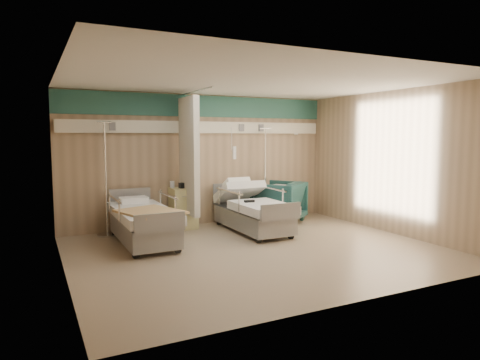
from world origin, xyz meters
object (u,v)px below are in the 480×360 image
bed_left (144,226)px  visitor_armchair (279,202)px  bed_right (253,216)px  iv_stand_right (265,201)px  bedside_cabinet (183,208)px  iv_stand_left (107,213)px

bed_left → visitor_armchair: size_ratio=2.14×
bed_right → iv_stand_right: size_ratio=1.03×
iv_stand_right → bedside_cabinet: bearing=-178.3°
iv_stand_left → bedside_cabinet: bearing=-1.3°
iv_stand_left → bed_right: bearing=-19.2°
bed_right → iv_stand_left: size_ratio=0.99×
visitor_armchair → iv_stand_left: size_ratio=0.46×
visitor_armchair → iv_stand_right: bearing=-100.7°
bed_right → bedside_cabinet: bearing=142.0°
bed_right → bedside_cabinet: size_ratio=2.54×
iv_stand_left → visitor_armchair: bearing=-5.2°
bedside_cabinet → bed_left: bearing=-139.4°
bed_left → iv_stand_right: size_ratio=1.03×
iv_stand_left → bed_left: bearing=-62.8°
bedside_cabinet → bed_right: bearing=-38.0°
bed_right → visitor_armchair: 1.16m
bed_right → bed_left: (-2.20, 0.00, 0.00)m
bed_right → bed_left: same height
bedside_cabinet → iv_stand_left: 1.53m
visitor_armchair → iv_stand_right: 0.39m
visitor_armchair → iv_stand_left: 3.68m
bed_right → visitor_armchair: (0.99, 0.60, 0.14)m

